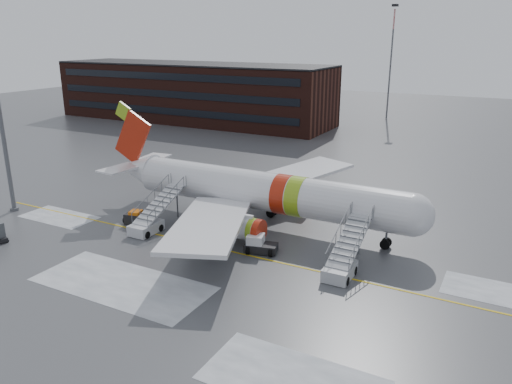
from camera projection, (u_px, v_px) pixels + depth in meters
The scene contains 8 objects.
ground at pixel (254, 251), 43.71m from camera, with size 260.00×260.00×0.00m, color #494C4F.
airliner at pixel (257, 191), 49.15m from camera, with size 35.03×32.97×11.18m.
airstair_fwd at pixel (343, 261), 39.34m from camera, with size 2.05×7.70×3.48m.
airstair_aft at pixel (151, 220), 48.02m from camera, with size 2.05×7.70×3.48m.
pushback_tug at pixel (259, 245), 43.34m from camera, with size 3.07×2.59×1.59m.
baggage_tractor at pixel (136, 219), 49.74m from camera, with size 2.85×1.68×1.42m.
terminal_building at pixel (192, 92), 108.28m from camera, with size 62.00×16.11×12.30m.
light_mast_far_n at pixel (391, 55), 108.68m from camera, with size 1.20×1.20×24.25m.
Camera 1 is at (19.07, -35.26, 18.17)m, focal length 35.00 mm.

